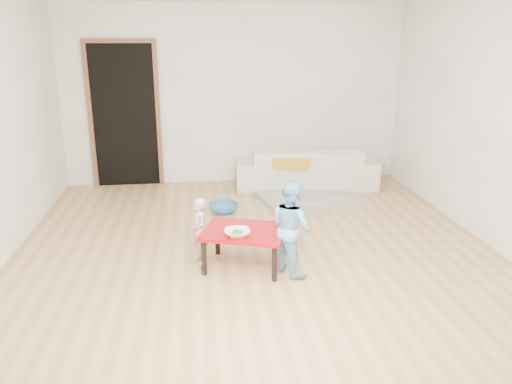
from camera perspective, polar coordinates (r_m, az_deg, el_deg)
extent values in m
cube|color=#AB7849|center=(5.41, -0.25, -5.94)|extent=(5.00, 5.00, 0.01)
cube|color=white|center=(7.51, -2.50, 10.94)|extent=(5.00, 0.02, 2.60)
cube|color=white|center=(5.87, 24.97, 7.52)|extent=(0.02, 5.00, 2.60)
imported|color=beige|center=(7.40, 5.72, 2.86)|extent=(2.10, 0.99, 0.59)
cube|color=orange|center=(7.09, 4.11, 3.61)|extent=(0.59, 0.55, 0.13)
imported|color=white|center=(4.61, -2.16, -4.69)|extent=(0.24, 0.24, 0.06)
imported|color=#D3608E|center=(4.90, -6.54, -4.46)|extent=(0.22, 0.28, 0.66)
imported|color=#579BC9|center=(4.65, 4.08, -4.05)|extent=(0.50, 0.54, 0.90)
imported|color=teal|center=(6.35, -3.72, -1.83)|extent=(0.37, 0.37, 0.12)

